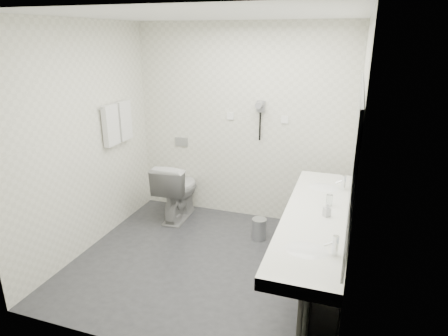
% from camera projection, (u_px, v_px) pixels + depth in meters
% --- Properties ---
extents(floor, '(2.80, 2.80, 0.00)m').
position_uv_depth(floor, '(206.00, 262.00, 4.20)').
color(floor, '#2E2F34').
rests_on(floor, ground).
extents(ceiling, '(2.80, 2.80, 0.00)m').
position_uv_depth(ceiling, '(202.00, 15.00, 3.39)').
color(ceiling, white).
rests_on(ceiling, wall_back).
extents(wall_back, '(2.80, 0.00, 2.80)m').
position_uv_depth(wall_back, '(242.00, 124.00, 4.96)').
color(wall_back, white).
rests_on(wall_back, floor).
extents(wall_front, '(2.80, 0.00, 2.80)m').
position_uv_depth(wall_front, '(135.00, 204.00, 2.63)').
color(wall_front, white).
rests_on(wall_front, floor).
extents(wall_left, '(0.00, 2.60, 2.60)m').
position_uv_depth(wall_left, '(85.00, 140.00, 4.22)').
color(wall_left, white).
rests_on(wall_left, floor).
extents(wall_right, '(0.00, 2.60, 2.60)m').
position_uv_depth(wall_right, '(355.00, 167.00, 3.37)').
color(wall_right, white).
rests_on(wall_right, floor).
extents(vanity_counter, '(0.55, 2.20, 0.10)m').
position_uv_depth(vanity_counter, '(316.00, 218.00, 3.42)').
color(vanity_counter, white).
rests_on(vanity_counter, floor).
extents(vanity_panel, '(0.03, 2.15, 0.75)m').
position_uv_depth(vanity_panel, '(315.00, 261.00, 3.55)').
color(vanity_panel, '#97958F').
rests_on(vanity_panel, floor).
extents(vanity_post_far, '(0.06, 0.06, 0.75)m').
position_uv_depth(vanity_post_far, '(328.00, 214.00, 4.47)').
color(vanity_post_far, silver).
rests_on(vanity_post_far, floor).
extents(mirror, '(0.02, 2.20, 1.05)m').
position_uv_depth(mirror, '(355.00, 150.00, 3.13)').
color(mirror, '#B2BCC6').
rests_on(mirror, wall_right).
extents(basin_near, '(0.40, 0.31, 0.05)m').
position_uv_depth(basin_near, '(307.00, 252.00, 2.83)').
color(basin_near, white).
rests_on(basin_near, vanity_counter).
extents(basin_far, '(0.40, 0.31, 0.05)m').
position_uv_depth(basin_far, '(323.00, 189.00, 3.99)').
color(basin_far, white).
rests_on(basin_far, vanity_counter).
extents(faucet_near, '(0.04, 0.04, 0.15)m').
position_uv_depth(faucet_near, '(335.00, 246.00, 2.74)').
color(faucet_near, silver).
rests_on(faucet_near, vanity_counter).
extents(faucet_far, '(0.04, 0.04, 0.15)m').
position_uv_depth(faucet_far, '(344.00, 183.00, 3.90)').
color(faucet_far, silver).
rests_on(faucet_far, vanity_counter).
extents(soap_bottle_a, '(0.08, 0.08, 0.12)m').
position_uv_depth(soap_bottle_a, '(327.00, 210.00, 3.34)').
color(soap_bottle_a, silver).
rests_on(soap_bottle_a, vanity_counter).
extents(glass_left, '(0.08, 0.08, 0.11)m').
position_uv_depth(glass_left, '(329.00, 200.00, 3.55)').
color(glass_left, silver).
rests_on(glass_left, vanity_counter).
extents(toilet, '(0.46, 0.79, 0.79)m').
position_uv_depth(toilet, '(178.00, 190.00, 5.13)').
color(toilet, white).
rests_on(toilet, floor).
extents(flush_plate, '(0.18, 0.02, 0.12)m').
position_uv_depth(flush_plate, '(181.00, 142.00, 5.30)').
color(flush_plate, '#B2B5BA').
rests_on(flush_plate, wall_back).
extents(pedal_bin, '(0.22, 0.22, 0.24)m').
position_uv_depth(pedal_bin, '(259.00, 229.00, 4.66)').
color(pedal_bin, '#B2B5BA').
rests_on(pedal_bin, floor).
extents(bin_lid, '(0.17, 0.17, 0.02)m').
position_uv_depth(bin_lid, '(259.00, 220.00, 4.62)').
color(bin_lid, '#B2B5BA').
rests_on(bin_lid, pedal_bin).
extents(towel_rail, '(0.02, 0.62, 0.02)m').
position_uv_depth(towel_rail, '(115.00, 105.00, 4.60)').
color(towel_rail, silver).
rests_on(towel_rail, wall_left).
extents(towel_near, '(0.07, 0.24, 0.48)m').
position_uv_depth(towel_near, '(111.00, 125.00, 4.54)').
color(towel_near, white).
rests_on(towel_near, towel_rail).
extents(towel_far, '(0.07, 0.24, 0.48)m').
position_uv_depth(towel_far, '(124.00, 121.00, 4.80)').
color(towel_far, white).
rests_on(towel_far, towel_rail).
extents(dryer_cradle, '(0.10, 0.04, 0.14)m').
position_uv_depth(dryer_cradle, '(261.00, 106.00, 4.78)').
color(dryer_cradle, gray).
rests_on(dryer_cradle, wall_back).
extents(dryer_barrel, '(0.08, 0.14, 0.08)m').
position_uv_depth(dryer_barrel, '(260.00, 105.00, 4.70)').
color(dryer_barrel, gray).
rests_on(dryer_barrel, dryer_cradle).
extents(dryer_cord, '(0.02, 0.02, 0.35)m').
position_uv_depth(dryer_cord, '(260.00, 126.00, 4.84)').
color(dryer_cord, black).
rests_on(dryer_cord, dryer_cradle).
extents(switch_plate_a, '(0.09, 0.02, 0.09)m').
position_uv_depth(switch_plate_a, '(230.00, 116.00, 4.96)').
color(switch_plate_a, white).
rests_on(switch_plate_a, wall_back).
extents(switch_plate_b, '(0.09, 0.02, 0.09)m').
position_uv_depth(switch_plate_b, '(285.00, 120.00, 4.75)').
color(switch_plate_b, white).
rests_on(switch_plate_b, wall_back).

